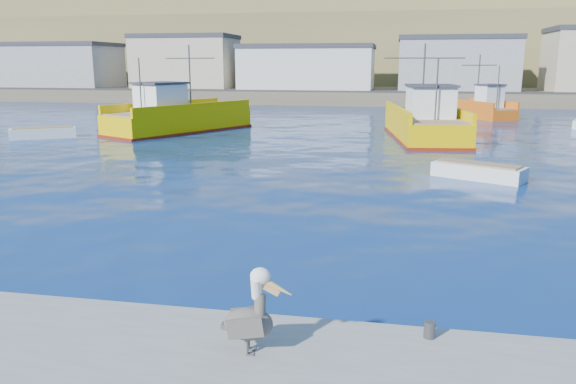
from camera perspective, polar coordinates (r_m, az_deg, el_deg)
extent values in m
plane|color=navy|center=(13.84, 0.61, -8.94)|extent=(260.00, 260.00, 0.00)
cylinder|color=#4C4C4C|center=(10.31, 14.19, -13.40)|extent=(0.20, 0.20, 0.30)
cube|color=brown|center=(84.79, 9.35, 9.83)|extent=(160.00, 30.00, 1.60)
cube|color=brown|center=(110.67, 9.84, 13.20)|extent=(180.00, 40.00, 14.00)
cube|color=brown|center=(130.79, 10.11, 15.31)|extent=(200.00, 40.00, 24.00)
cube|color=#2D2D2D|center=(73.76, 9.13, 10.06)|extent=(150.00, 5.00, 0.10)
cube|color=gray|center=(94.17, -21.98, 11.69)|extent=(16.00, 10.00, 6.00)
cube|color=#333338|center=(94.21, -22.15, 13.69)|extent=(16.32, 10.20, 0.60)
cube|color=tan|center=(85.20, -10.31, 12.70)|extent=(14.00, 9.00, 7.00)
cube|color=#333338|center=(85.28, -10.41, 15.25)|extent=(14.28, 9.18, 0.60)
cube|color=silver|center=(80.59, 2.05, 12.36)|extent=(18.00, 11.00, 5.50)
cube|color=#333338|center=(80.61, 2.07, 14.53)|extent=(18.36, 11.22, 0.60)
cube|color=gray|center=(80.02, 16.69, 12.19)|extent=(15.00, 10.00, 6.50)
cube|color=#333338|center=(80.09, 16.86, 14.73)|extent=(15.30, 10.20, 0.60)
cube|color=#E8B900|center=(44.50, -10.91, 7.05)|extent=(8.98, 12.30, 1.54)
cube|color=#E8B900|center=(43.02, -9.34, 8.41)|extent=(5.59, 10.37, 0.70)
cube|color=#E8B900|center=(45.82, -12.51, 8.55)|extent=(5.59, 10.37, 0.70)
cube|color=maroon|center=(44.58, -10.87, 6.13)|extent=(9.16, 12.55, 0.25)
cube|color=#8C7251|center=(44.43, -10.96, 8.10)|extent=(8.48, 11.74, 0.10)
cube|color=white|center=(43.22, -12.82, 9.28)|extent=(3.82, 3.90, 2.00)
cube|color=#333338|center=(43.17, -12.89, 10.74)|extent=(4.16, 4.31, 0.15)
cylinder|color=#4C4C4C|center=(45.08, -9.94, 11.33)|extent=(0.16, 0.16, 5.00)
cylinder|color=#4C4C4C|center=(42.09, -14.78, 10.32)|extent=(0.14, 0.14, 4.00)
cylinder|color=#4C4C4C|center=(45.07, -10.01, 13.24)|extent=(4.92, 2.63, 0.08)
cube|color=#E8B900|center=(40.79, 13.65, 6.39)|extent=(5.58, 12.13, 1.52)
cube|color=#E8B900|center=(41.08, 16.36, 7.84)|extent=(1.79, 11.39, 0.70)
cube|color=#E8B900|center=(40.38, 11.06, 8.04)|extent=(1.79, 11.39, 0.70)
cube|color=maroon|center=(40.88, 13.60, 5.40)|extent=(5.69, 12.37, 0.25)
cube|color=#8C7251|center=(40.71, 13.71, 7.52)|extent=(5.20, 11.62, 0.10)
cube|color=white|center=(38.92, 14.26, 8.81)|extent=(3.20, 3.28, 2.00)
cube|color=#333338|center=(38.86, 14.36, 10.43)|extent=(3.44, 3.65, 0.15)
cylinder|color=#4C4C4C|center=(41.72, 13.60, 11.03)|extent=(0.14, 0.14, 5.00)
cylinder|color=#4C4C4C|center=(37.15, 14.86, 9.99)|extent=(0.11, 0.11, 4.00)
cylinder|color=#4C4C4C|center=(41.71, 13.71, 13.09)|extent=(5.61, 0.84, 0.08)
cube|color=#D65A10|center=(58.11, 18.99, 7.64)|extent=(6.03, 8.00, 0.98)
cube|color=#D65A10|center=(58.84, 20.12, 8.44)|extent=(3.61, 6.62, 0.70)
cube|color=#D65A10|center=(57.28, 17.97, 8.49)|extent=(3.61, 6.62, 0.70)
cube|color=#8C7251|center=(58.07, 19.03, 8.17)|extent=(5.69, 7.62, 0.10)
cube|color=white|center=(57.09, 19.78, 9.11)|extent=(2.63, 2.59, 2.00)
cube|color=#333338|center=(57.04, 19.87, 10.21)|extent=(2.86, 2.86, 0.15)
cylinder|color=#4C4C4C|center=(58.56, 18.77, 10.63)|extent=(0.16, 0.16, 5.00)
cylinder|color=#4C4C4C|center=(56.15, 20.55, 9.92)|extent=(0.14, 0.14, 4.00)
cylinder|color=#4C4C4C|center=(58.54, 18.88, 12.10)|extent=(3.54, 1.92, 0.08)
cube|color=silver|center=(43.45, -23.63, 5.41)|extent=(4.44, 3.67, 0.87)
cube|color=#8C7251|center=(43.40, -23.68, 6.01)|extent=(3.90, 3.16, 0.09)
cube|color=silver|center=(27.10, 18.76, 1.82)|extent=(4.22, 3.16, 0.81)
cube|color=#8C7251|center=(27.03, 18.83, 2.72)|extent=(3.72, 2.70, 0.08)
cylinder|color=#595451|center=(9.52, -4.23, -15.42)|extent=(0.07, 0.07, 0.28)
cube|color=#595451|center=(9.58, -3.90, -16.13)|extent=(0.15, 0.13, 0.02)
cylinder|color=#595451|center=(9.68, -4.07, -14.92)|extent=(0.07, 0.07, 0.28)
cube|color=#595451|center=(9.73, -3.75, -15.63)|extent=(0.15, 0.13, 0.02)
ellipsoid|color=#38332D|center=(9.43, -4.03, -13.21)|extent=(0.86, 0.57, 0.56)
cube|color=#38332D|center=(9.23, -4.39, -13.65)|extent=(0.63, 0.13, 0.41)
cube|color=#38332D|center=(9.61, -4.00, -12.50)|extent=(0.63, 0.13, 0.41)
cube|color=#38332D|center=(9.51, -6.20, -13.44)|extent=(0.23, 0.18, 0.12)
cylinder|color=#38332D|center=(9.27, -2.87, -11.58)|extent=(0.22, 0.31, 0.44)
cylinder|color=white|center=(9.15, -3.22, -9.69)|extent=(0.21, 0.30, 0.42)
ellipsoid|color=white|center=(9.07, -2.83, -8.52)|extent=(0.36, 0.29, 0.28)
cone|color=gold|center=(9.11, -1.21, -9.61)|extent=(0.57, 0.20, 0.38)
cube|color=tan|center=(9.13, -1.85, -9.81)|extent=(0.34, 0.09, 0.24)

